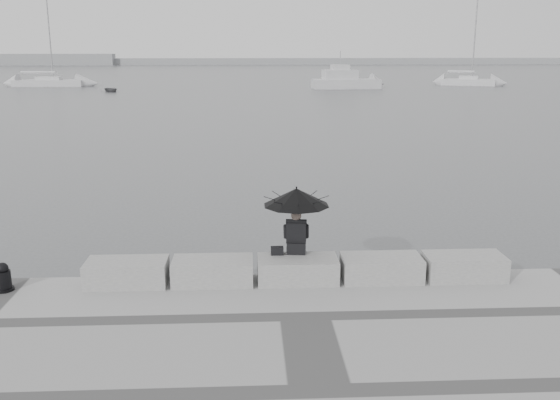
{
  "coord_description": "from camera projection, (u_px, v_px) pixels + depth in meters",
  "views": [
    {
      "loc": [
        -0.95,
        -12.22,
        5.15
      ],
      "look_at": [
        -0.18,
        3.0,
        1.34
      ],
      "focal_mm": 40.0,
      "sensor_mm": 36.0,
      "label": 1
    }
  ],
  "objects": [
    {
      "name": "sailboat_right",
      "position": [
        468.0,
        81.0,
        80.44
      ],
      "size": [
        7.08,
        4.7,
        12.9
      ],
      "rotation": [
        0.0,
        0.0,
        -0.38
      ],
      "color": "silver",
      "rests_on": "ground"
    },
    {
      "name": "stone_block_centre",
      "position": [
        298.0,
        270.0,
        12.52
      ],
      "size": [
        1.6,
        0.8,
        0.5
      ],
      "primitive_type": "cube",
      "color": "gray",
      "rests_on": "promenade"
    },
    {
      "name": "bag",
      "position": [
        277.0,
        251.0,
        12.65
      ],
      "size": [
        0.26,
        0.15,
        0.16
      ],
      "primitive_type": "cube",
      "color": "black",
      "rests_on": "stone_block_centre"
    },
    {
      "name": "ground",
      "position": [
        296.0,
        296.0,
        13.14
      ],
      "size": [
        360.0,
        360.0,
        0.0
      ],
      "primitive_type": "plane",
      "color": "#47494C",
      "rests_on": "ground"
    },
    {
      "name": "dinghy",
      "position": [
        111.0,
        89.0,
        69.75
      ],
      "size": [
        3.03,
        2.43,
        0.48
      ],
      "primitive_type": "imported",
      "rotation": [
        0.0,
        0.0,
        0.52
      ],
      "color": "slate",
      "rests_on": "ground"
    },
    {
      "name": "stone_block_left",
      "position": [
        213.0,
        271.0,
        12.44
      ],
      "size": [
        1.6,
        0.8,
        0.5
      ],
      "primitive_type": "cube",
      "color": "gray",
      "rests_on": "promenade"
    },
    {
      "name": "distant_landmass",
      "position": [
        220.0,
        61.0,
        162.22
      ],
      "size": [
        180.0,
        8.0,
        2.8
      ],
      "color": "gray",
      "rests_on": "ground"
    },
    {
      "name": "seated_person",
      "position": [
        296.0,
        203.0,
        12.54
      ],
      "size": [
        1.35,
        1.35,
        1.39
      ],
      "rotation": [
        0.0,
        0.0,
        -0.13
      ],
      "color": "black",
      "rests_on": "stone_block_centre"
    },
    {
      "name": "stone_block_right",
      "position": [
        381.0,
        268.0,
        12.6
      ],
      "size": [
        1.6,
        0.8,
        0.5
      ],
      "primitive_type": "cube",
      "color": "gray",
      "rests_on": "promenade"
    },
    {
      "name": "motor_cruiser",
      "position": [
        346.0,
        81.0,
        74.57
      ],
      "size": [
        8.26,
        3.79,
        4.5
      ],
      "rotation": [
        0.0,
        0.0,
        0.13
      ],
      "color": "silver",
      "rests_on": "ground"
    },
    {
      "name": "sailboat_left",
      "position": [
        49.0,
        82.0,
        78.59
      ],
      "size": [
        8.81,
        2.81,
        12.9
      ],
      "rotation": [
        0.0,
        0.0,
        -0.05
      ],
      "color": "silver",
      "rests_on": "ground"
    },
    {
      "name": "stone_block_far_left",
      "position": [
        127.0,
        273.0,
        12.36
      ],
      "size": [
        1.6,
        0.8,
        0.5
      ],
      "primitive_type": "cube",
      "color": "gray",
      "rests_on": "promenade"
    },
    {
      "name": "mooring_bollard",
      "position": [
        3.0,
        279.0,
        12.05
      ],
      "size": [
        0.37,
        0.37,
        0.58
      ],
      "color": "black",
      "rests_on": "promenade"
    },
    {
      "name": "stone_block_far_right",
      "position": [
        464.0,
        267.0,
        12.69
      ],
      "size": [
        1.6,
        0.8,
        0.5
      ],
      "primitive_type": "cube",
      "color": "gray",
      "rests_on": "promenade"
    }
  ]
}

